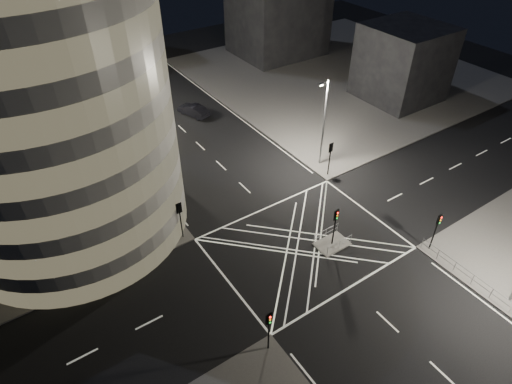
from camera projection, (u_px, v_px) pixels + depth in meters
ground at (304, 244)px, 38.83m from camera, size 120.00×120.00×0.00m
sidewalk_far_right at (339, 73)px, 69.07m from camera, size 42.00×42.00×0.15m
central_island at (332, 244)px, 38.68m from camera, size 3.00×2.00×0.15m
building_right_far at (278, 8)px, 71.54m from camera, size 14.00×12.00×15.00m
building_right_near at (403, 63)px, 59.20m from camera, size 10.00×10.00×10.00m
building_far_end at (63, 2)px, 69.30m from camera, size 18.00×8.00×18.00m
tree_a at (149, 194)px, 37.34m from camera, size 3.90×3.90×6.56m
tree_b at (123, 155)px, 40.77m from camera, size 4.96×4.96×7.94m
tree_c at (103, 128)px, 44.63m from camera, size 4.67×4.67×7.86m
tree_d at (85, 103)px, 48.26m from camera, size 5.71×5.71×8.91m
tree_e at (72, 91)px, 52.75m from camera, size 4.22×4.22×7.11m
traffic_signal_fl at (180, 214)px, 37.60m from camera, size 0.55×0.22×4.00m
traffic_signal_nl at (269, 325)px, 28.74m from camera, size 0.55×0.22×4.00m
traffic_signal_fr at (330, 153)px, 45.31m from camera, size 0.55×0.22×4.00m
traffic_signal_nr at (437, 225)px, 36.44m from camera, size 0.55×0.22×4.00m
traffic_signal_island at (335, 221)px, 36.92m from camera, size 0.55×0.22×4.00m
street_lamp_left_near at (145, 164)px, 39.09m from camera, size 1.25×0.25×10.00m
street_lamp_left_far at (87, 93)px, 50.82m from camera, size 1.25×0.25×10.00m
street_lamp_right_far at (324, 121)px, 45.39m from camera, size 1.25×0.25×10.00m
railing_near_right at (482, 286)px, 34.11m from camera, size 0.06×11.70×1.10m
railing_island_south at (339, 245)px, 37.71m from camera, size 2.80×0.06×1.10m
railing_island_north at (326, 233)px, 38.88m from camera, size 2.80×0.06×1.10m
sedan at (193, 110)px, 57.49m from camera, size 3.08×5.01×1.56m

